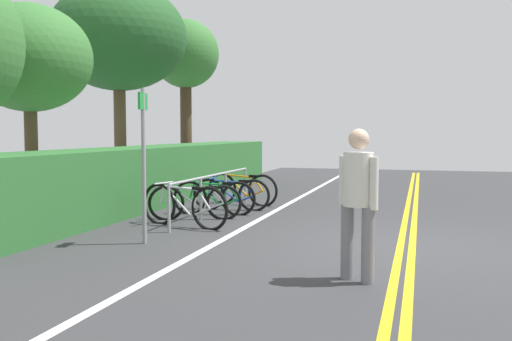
# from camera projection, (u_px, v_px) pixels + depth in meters

# --- Properties ---
(ground_plane) EXTENTS (32.29, 11.47, 0.05)m
(ground_plane) POSITION_uv_depth(u_px,v_px,m) (406.00, 248.00, 7.94)
(ground_plane) COLOR #353538
(centre_line_yellow_inner) EXTENTS (29.06, 0.10, 0.00)m
(centre_line_yellow_inner) POSITION_uv_depth(u_px,v_px,m) (412.00, 246.00, 7.92)
(centre_line_yellow_inner) COLOR gold
(centre_line_yellow_inner) RESTS_ON ground_plane
(centre_line_yellow_outer) EXTENTS (29.06, 0.10, 0.00)m
(centre_line_yellow_outer) POSITION_uv_depth(u_px,v_px,m) (400.00, 246.00, 7.96)
(centre_line_yellow_outer) COLOR gold
(centre_line_yellow_outer) RESTS_ON ground_plane
(bike_lane_stripe_white) EXTENTS (29.06, 0.12, 0.00)m
(bike_lane_stripe_white) POSITION_uv_depth(u_px,v_px,m) (229.00, 236.00, 8.68)
(bike_lane_stripe_white) COLOR white
(bike_lane_stripe_white) RESTS_ON ground_plane
(bike_rack) EXTENTS (4.12, 0.05, 0.78)m
(bike_rack) POSITION_uv_depth(u_px,v_px,m) (214.00, 185.00, 10.92)
(bike_rack) COLOR #9EA0A5
(bike_rack) RESTS_ON ground_plane
(bicycle_0) EXTENTS (0.63, 1.78, 0.76)m
(bicycle_0) POSITION_uv_depth(u_px,v_px,m) (184.00, 206.00, 9.54)
(bicycle_0) COLOR black
(bicycle_0) RESTS_ON ground_plane
(bicycle_1) EXTENTS (0.67, 1.63, 0.68)m
(bicycle_1) POSITION_uv_depth(u_px,v_px,m) (195.00, 202.00, 10.31)
(bicycle_1) COLOR black
(bicycle_1) RESTS_ON ground_plane
(bicycle_2) EXTENTS (0.46, 1.63, 0.70)m
(bicycle_2) POSITION_uv_depth(u_px,v_px,m) (214.00, 198.00, 10.93)
(bicycle_2) COLOR black
(bicycle_2) RESTS_ON ground_plane
(bicycle_3) EXTENTS (0.46, 1.63, 0.69)m
(bicycle_3) POSITION_uv_depth(u_px,v_px,m) (231.00, 194.00, 11.58)
(bicycle_3) COLOR black
(bicycle_3) RESTS_ON ground_plane
(bicycle_4) EXTENTS (0.49, 1.70, 0.73)m
(bicycle_4) POSITION_uv_depth(u_px,v_px,m) (242.00, 189.00, 12.42)
(bicycle_4) COLOR black
(bicycle_4) RESTS_ON ground_plane
(pedestrian) EXTENTS (0.32, 0.44, 1.63)m
(pedestrian) POSITION_uv_depth(u_px,v_px,m) (358.00, 194.00, 6.03)
(pedestrian) COLOR slate
(pedestrian) RESTS_ON ground_plane
(sign_post_near) EXTENTS (0.36, 0.09, 2.21)m
(sign_post_near) POSITION_uv_depth(u_px,v_px,m) (144.00, 151.00, 8.02)
(sign_post_near) COLOR gray
(sign_post_near) RESTS_ON ground_plane
(hedge_backdrop) EXTENTS (13.07, 1.39, 1.27)m
(hedge_backdrop) POSITION_uv_depth(u_px,v_px,m) (155.00, 174.00, 12.90)
(hedge_backdrop) COLOR #2D6B30
(hedge_backdrop) RESTS_ON ground_plane
(tree_mid) EXTENTS (2.34, 2.34, 3.99)m
(tree_mid) POSITION_uv_depth(u_px,v_px,m) (29.00, 59.00, 10.64)
(tree_mid) COLOR brown
(tree_mid) RESTS_ON ground_plane
(tree_far_right) EXTENTS (3.39, 3.39, 5.28)m
(tree_far_right) POSITION_uv_depth(u_px,v_px,m) (119.00, 38.00, 14.13)
(tree_far_right) COLOR brown
(tree_far_right) RESTS_ON ground_plane
(tree_extra) EXTENTS (2.03, 2.03, 4.98)m
(tree_extra) POSITION_uv_depth(u_px,v_px,m) (185.00, 57.00, 17.19)
(tree_extra) COLOR #473323
(tree_extra) RESTS_ON ground_plane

